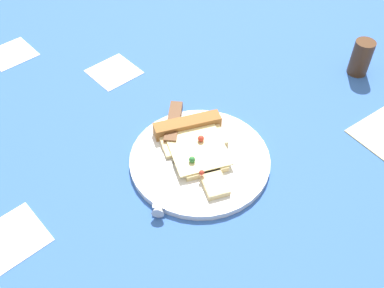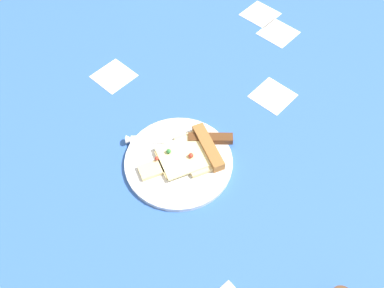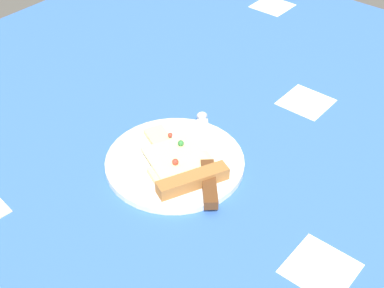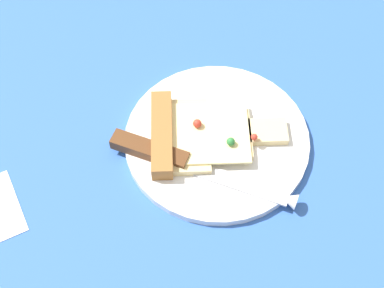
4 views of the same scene
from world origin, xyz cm
name	(u,v)px [view 2 (image 2 of 4)]	position (x,y,z in cm)	size (l,w,h in cm)	color
ground_plane	(194,140)	(0.02, 0.02, -1.50)	(154.97, 154.97, 3.00)	#3360B7
plate	(179,162)	(-7.65, -2.32, 0.57)	(23.68, 23.68, 1.13)	silver
pizza_slice	(190,154)	(-5.26, -3.40, 1.92)	(19.07, 14.73, 2.39)	beige
knife	(190,139)	(-2.08, -0.52, 1.74)	(17.72, 19.15, 2.45)	silver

